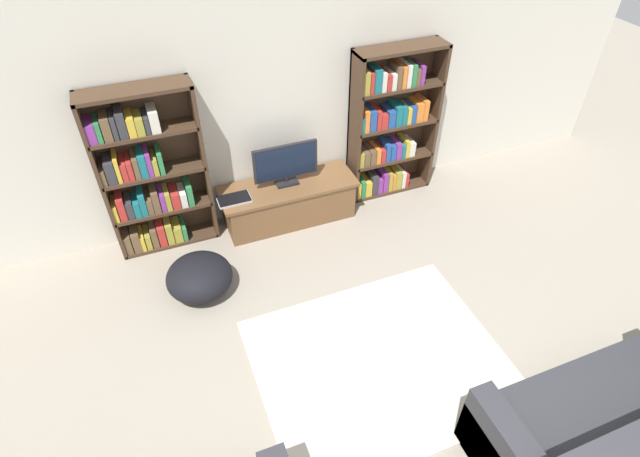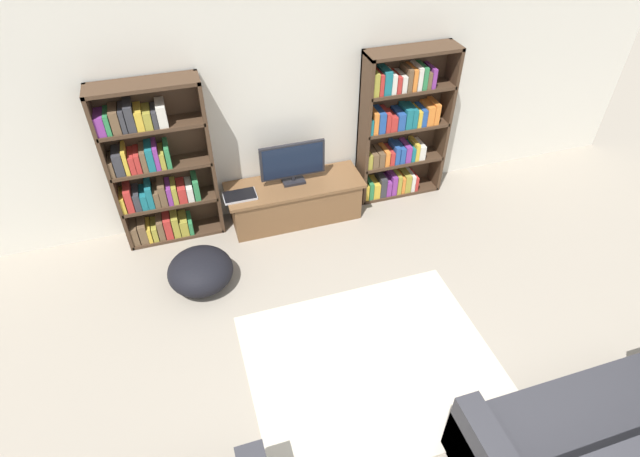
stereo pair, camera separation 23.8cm
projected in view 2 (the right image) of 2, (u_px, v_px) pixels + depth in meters
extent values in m
cube|color=silver|center=(278.00, 100.00, 5.09)|extent=(8.80, 0.06, 2.60)
cube|color=#422D1E|center=(111.00, 175.00, 4.83)|extent=(0.04, 0.30, 1.75)
cube|color=#422D1E|center=(211.00, 158.00, 5.05)|extent=(0.04, 0.30, 1.75)
cube|color=#422D1E|center=(161.00, 159.00, 5.03)|extent=(1.00, 0.04, 1.75)
cube|color=#422D1E|center=(142.00, 84.00, 4.38)|extent=(1.00, 0.30, 0.04)
cube|color=#422D1E|center=(178.00, 232.00, 5.49)|extent=(0.97, 0.30, 0.04)
cube|color=brown|center=(135.00, 231.00, 5.30)|extent=(0.07, 0.24, 0.22)
cube|color=brown|center=(143.00, 230.00, 5.32)|extent=(0.08, 0.24, 0.23)
cube|color=gold|center=(149.00, 230.00, 5.35)|extent=(0.04, 0.24, 0.18)
cube|color=#9E9333|center=(155.00, 229.00, 5.36)|extent=(0.05, 0.24, 0.17)
cube|color=brown|center=(160.00, 226.00, 5.36)|extent=(0.06, 0.24, 0.23)
cube|color=#B72D28|center=(168.00, 224.00, 5.37)|extent=(0.07, 0.24, 0.24)
cube|color=#9E9333|center=(175.00, 223.00, 5.39)|extent=(0.07, 0.24, 0.25)
cube|color=#9E9333|center=(184.00, 223.00, 5.43)|extent=(0.08, 0.24, 0.19)
cube|color=#2D7F47|center=(190.00, 223.00, 5.45)|extent=(0.04, 0.24, 0.16)
cube|color=#422D1E|center=(170.00, 200.00, 5.21)|extent=(0.97, 0.30, 0.04)
cube|color=gold|center=(123.00, 200.00, 5.03)|extent=(0.04, 0.24, 0.18)
cube|color=#B72D28|center=(129.00, 197.00, 5.02)|extent=(0.07, 0.24, 0.25)
cube|color=#333338|center=(137.00, 198.00, 5.05)|extent=(0.06, 0.24, 0.19)
cube|color=#196B75|center=(144.00, 197.00, 5.08)|extent=(0.06, 0.24, 0.17)
cube|color=#196B75|center=(149.00, 193.00, 5.07)|extent=(0.06, 0.24, 0.25)
cube|color=brown|center=(156.00, 195.00, 5.10)|extent=(0.05, 0.24, 0.17)
cube|color=brown|center=(162.00, 191.00, 5.10)|extent=(0.07, 0.24, 0.24)
cube|color=#7F338C|center=(169.00, 191.00, 5.12)|extent=(0.05, 0.24, 0.20)
cube|color=#9E9333|center=(174.00, 191.00, 5.14)|extent=(0.05, 0.24, 0.20)
cube|color=#B72D28|center=(182.00, 191.00, 5.16)|extent=(0.08, 0.24, 0.17)
cube|color=silver|center=(189.00, 190.00, 5.18)|extent=(0.06, 0.24, 0.16)
cube|color=#2D7F47|center=(196.00, 186.00, 5.18)|extent=(0.06, 0.24, 0.23)
cube|color=#422D1E|center=(161.00, 165.00, 4.92)|extent=(0.97, 0.30, 0.04)
cube|color=brown|center=(112.00, 165.00, 4.75)|extent=(0.04, 0.24, 0.16)
cube|color=#333338|center=(118.00, 161.00, 4.74)|extent=(0.08, 0.24, 0.23)
cube|color=gold|center=(125.00, 158.00, 4.75)|extent=(0.04, 0.24, 0.25)
cube|color=#B72D28|center=(132.00, 161.00, 4.78)|extent=(0.05, 0.24, 0.18)
cube|color=#B72D28|center=(138.00, 159.00, 4.79)|extent=(0.05, 0.24, 0.19)
cube|color=brown|center=(143.00, 157.00, 4.80)|extent=(0.05, 0.24, 0.21)
cube|color=#196B75|center=(150.00, 155.00, 4.81)|extent=(0.07, 0.24, 0.23)
cube|color=#7F338C|center=(156.00, 154.00, 4.82)|extent=(0.04, 0.24, 0.24)
cube|color=#9E9333|center=(162.00, 156.00, 4.85)|extent=(0.05, 0.24, 0.17)
cube|color=#2D7F47|center=(167.00, 153.00, 4.85)|extent=(0.04, 0.24, 0.22)
cube|color=#422D1E|center=(152.00, 125.00, 4.64)|extent=(0.97, 0.30, 0.04)
cube|color=#7F338C|center=(100.00, 122.00, 4.46)|extent=(0.08, 0.24, 0.18)
cube|color=#2D7F47|center=(107.00, 121.00, 4.47)|extent=(0.04, 0.24, 0.19)
cube|color=brown|center=(115.00, 119.00, 4.48)|extent=(0.07, 0.24, 0.21)
cube|color=#333338|center=(122.00, 118.00, 4.49)|extent=(0.04, 0.24, 0.21)
cube|color=#333338|center=(130.00, 115.00, 4.50)|extent=(0.07, 0.24, 0.24)
cube|color=gold|center=(139.00, 117.00, 4.53)|extent=(0.07, 0.24, 0.19)
cube|color=#9E9333|center=(147.00, 117.00, 4.56)|extent=(0.07, 0.24, 0.16)
cube|color=#333338|center=(154.00, 116.00, 4.57)|extent=(0.04, 0.24, 0.16)
cube|color=silver|center=(161.00, 113.00, 4.57)|extent=(0.08, 0.24, 0.20)
cube|color=#422D1E|center=(364.00, 133.00, 5.42)|extent=(0.04, 0.30, 1.75)
cube|color=#422D1E|center=(443.00, 120.00, 5.64)|extent=(0.04, 0.30, 1.75)
cube|color=#422D1E|center=(399.00, 121.00, 5.63)|extent=(1.00, 0.04, 1.75)
cube|color=#422D1E|center=(414.00, 50.00, 4.97)|extent=(1.00, 0.30, 0.04)
cube|color=#422D1E|center=(397.00, 189.00, 6.09)|extent=(0.97, 0.30, 0.04)
cube|color=gold|center=(364.00, 188.00, 5.90)|extent=(0.05, 0.24, 0.20)
cube|color=#2D7F47|center=(368.00, 187.00, 5.91)|extent=(0.05, 0.24, 0.22)
cube|color=gold|center=(374.00, 187.00, 5.93)|extent=(0.08, 0.24, 0.19)
cube|color=#333338|center=(380.00, 184.00, 5.93)|extent=(0.07, 0.24, 0.26)
cube|color=#7F338C|center=(386.00, 185.00, 5.97)|extent=(0.06, 0.24, 0.19)
cube|color=#7F338C|center=(391.00, 182.00, 5.97)|extent=(0.06, 0.24, 0.25)
cube|color=#9E9333|center=(396.00, 181.00, 5.98)|extent=(0.05, 0.24, 0.25)
cube|color=orange|center=(400.00, 181.00, 6.01)|extent=(0.04, 0.24, 0.21)
cube|color=#9E9333|center=(404.00, 180.00, 6.01)|extent=(0.07, 0.24, 0.23)
cube|color=silver|center=(410.00, 179.00, 6.03)|extent=(0.05, 0.24, 0.22)
cube|color=#B72D28|center=(413.00, 180.00, 6.05)|extent=(0.04, 0.24, 0.19)
cube|color=#422D1E|center=(400.00, 159.00, 5.81)|extent=(0.97, 0.30, 0.04)
cube|color=#9E9333|center=(367.00, 158.00, 5.63)|extent=(0.06, 0.24, 0.18)
cube|color=brown|center=(372.00, 157.00, 5.65)|extent=(0.07, 0.24, 0.17)
cube|color=brown|center=(378.00, 156.00, 5.66)|extent=(0.06, 0.24, 0.17)
cube|color=orange|center=(384.00, 155.00, 5.67)|extent=(0.05, 0.24, 0.18)
cube|color=#B72D28|center=(389.00, 155.00, 5.70)|extent=(0.05, 0.24, 0.16)
cube|color=#234C99|center=(394.00, 152.00, 5.69)|extent=(0.05, 0.24, 0.22)
cube|color=#234C99|center=(399.00, 152.00, 5.71)|extent=(0.06, 0.24, 0.19)
cube|color=#7F338C|center=(405.00, 150.00, 5.73)|extent=(0.07, 0.24, 0.20)
cube|color=#196B75|center=(409.00, 151.00, 5.75)|extent=(0.04, 0.24, 0.16)
cube|color=gold|center=(414.00, 148.00, 5.75)|extent=(0.04, 0.24, 0.21)
cube|color=silver|center=(418.00, 149.00, 5.78)|extent=(0.07, 0.24, 0.17)
cube|color=#422D1E|center=(404.00, 125.00, 5.52)|extent=(0.97, 0.30, 0.04)
cube|color=#196B75|center=(368.00, 124.00, 5.34)|extent=(0.04, 0.24, 0.17)
cube|color=orange|center=(373.00, 120.00, 5.33)|extent=(0.05, 0.24, 0.24)
cube|color=#234C99|center=(379.00, 119.00, 5.35)|extent=(0.07, 0.24, 0.23)
cube|color=#B72D28|center=(385.00, 119.00, 5.37)|extent=(0.05, 0.24, 0.22)
cube|color=#B72D28|center=(390.00, 120.00, 5.40)|extent=(0.08, 0.24, 0.17)
cube|color=#234C99|center=(398.00, 118.00, 5.41)|extent=(0.08, 0.24, 0.19)
cube|color=#196B75|center=(405.00, 115.00, 5.42)|extent=(0.07, 0.24, 0.23)
cube|color=#196B75|center=(411.00, 115.00, 5.44)|extent=(0.06, 0.24, 0.22)
cube|color=gold|center=(416.00, 115.00, 5.46)|extent=(0.05, 0.24, 0.19)
cube|color=#234C99|center=(420.00, 114.00, 5.47)|extent=(0.06, 0.24, 0.19)
cube|color=orange|center=(427.00, 113.00, 5.48)|extent=(0.08, 0.24, 0.22)
cube|color=orange|center=(433.00, 111.00, 5.49)|extent=(0.06, 0.24, 0.24)
cube|color=#422D1E|center=(409.00, 88.00, 5.24)|extent=(0.97, 0.30, 0.04)
cube|color=#9E9333|center=(372.00, 82.00, 5.04)|extent=(0.07, 0.24, 0.24)
cube|color=#B72D28|center=(378.00, 82.00, 5.06)|extent=(0.04, 0.24, 0.22)
cube|color=#196B75|center=(384.00, 80.00, 5.07)|extent=(0.08, 0.24, 0.24)
cube|color=silver|center=(390.00, 81.00, 5.09)|extent=(0.05, 0.24, 0.20)
cube|color=#B72D28|center=(395.00, 81.00, 5.12)|extent=(0.05, 0.24, 0.18)
cube|color=silver|center=(400.00, 81.00, 5.13)|extent=(0.05, 0.24, 0.17)
cube|color=brown|center=(406.00, 77.00, 5.12)|extent=(0.05, 0.24, 0.24)
cube|color=orange|center=(411.00, 77.00, 5.14)|extent=(0.04, 0.24, 0.23)
cube|color=silver|center=(416.00, 76.00, 5.15)|extent=(0.05, 0.24, 0.24)
cube|color=#2D7F47|center=(421.00, 75.00, 5.16)|extent=(0.05, 0.24, 0.23)
cube|color=brown|center=(425.00, 77.00, 5.19)|extent=(0.05, 0.24, 0.18)
cube|color=#7F338C|center=(430.00, 75.00, 5.19)|extent=(0.05, 0.24, 0.21)
cube|color=brown|center=(295.00, 202.00, 5.58)|extent=(1.41, 0.49, 0.43)
cube|color=brown|center=(294.00, 185.00, 5.43)|extent=(1.50, 0.52, 0.04)
cube|color=black|center=(293.00, 181.00, 5.43)|extent=(0.24, 0.16, 0.03)
cylinder|color=black|center=(293.00, 178.00, 5.40)|extent=(0.04, 0.04, 0.05)
cube|color=black|center=(293.00, 160.00, 5.26)|extent=(0.70, 0.04, 0.40)
cube|color=black|center=(293.00, 161.00, 5.25)|extent=(0.65, 0.00, 0.36)
cube|color=#B7B7BC|center=(240.00, 196.00, 5.23)|extent=(0.35, 0.21, 0.02)
cube|color=black|center=(240.00, 195.00, 5.22)|extent=(0.33, 0.21, 0.00)
cube|color=beige|center=(373.00, 365.00, 4.20)|extent=(2.06, 1.70, 0.02)
cube|color=#2D2D33|center=(594.00, 443.00, 3.48)|extent=(1.88, 0.83, 0.44)
ellipsoid|color=black|center=(201.00, 271.00, 4.81)|extent=(0.63, 0.63, 0.36)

